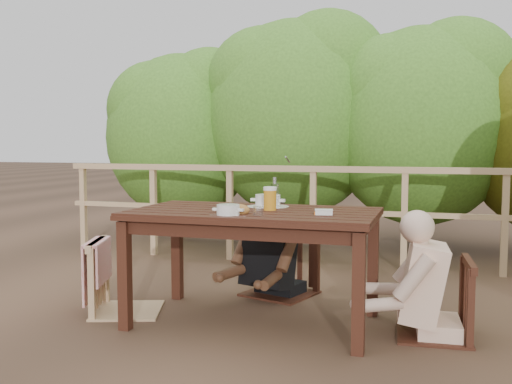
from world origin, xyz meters
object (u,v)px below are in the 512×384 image
(chair_right, at_px, (435,263))
(bread_roll, at_px, (240,210))
(beer_glass, at_px, (270,200))
(tumbler, at_px, (258,212))
(diner_right, at_px, (441,233))
(chair_far, at_px, (280,232))
(bottle, at_px, (275,194))
(soup_near, at_px, (228,211))
(chair_left, at_px, (127,244))
(butter_tub, at_px, (324,213))
(table, at_px, (254,268))
(woman, at_px, (281,217))
(soup_far, at_px, (268,202))

(chair_right, relative_size, bread_roll, 7.25)
(beer_glass, xyz_separation_m, tumbler, (0.01, -0.31, -0.05))
(diner_right, relative_size, beer_glass, 7.63)
(chair_far, bearing_deg, bottle, -60.57)
(soup_near, height_order, bottle, bottle)
(chair_right, bearing_deg, chair_far, -123.92)
(chair_left, height_order, chair_far, chair_far)
(soup_near, height_order, butter_tub, soup_near)
(chair_right, bearing_deg, chair_left, -91.07)
(tumbler, height_order, butter_tub, tumbler)
(table, height_order, diner_right, diner_right)
(chair_left, relative_size, chair_right, 1.05)
(chair_right, xyz_separation_m, beer_glass, (-1.08, -0.05, 0.38))
(table, height_order, chair_left, chair_left)
(table, height_order, woman, woman)
(table, height_order, soup_near, soup_near)
(soup_near, relative_size, bread_roll, 1.88)
(soup_far, bearing_deg, bread_roll, -96.38)
(chair_far, height_order, butter_tub, chair_far)
(table, bearing_deg, bread_roll, -96.72)
(chair_left, height_order, bottle, chair_left)
(chair_far, relative_size, bottle, 4.45)
(woman, xyz_separation_m, bread_roll, (-0.01, -1.01, 0.17))
(table, xyz_separation_m, diner_right, (1.22, 0.08, 0.28))
(woman, bearing_deg, butter_tub, 138.29)
(chair_far, bearing_deg, soup_far, -66.72)
(table, xyz_separation_m, chair_left, (-0.96, -0.03, 0.12))
(chair_left, relative_size, woman, 0.79)
(soup_far, bearing_deg, butter_tub, -37.21)
(bottle, xyz_separation_m, butter_tub, (0.41, -0.30, -0.09))
(tumbler, bearing_deg, butter_tub, 25.29)
(chair_right, bearing_deg, soup_far, -102.58)
(beer_glass, height_order, tumbler, beer_glass)
(chair_right, relative_size, tumbler, 12.80)
(chair_left, relative_size, diner_right, 0.75)
(chair_far, distance_m, bottle, 0.70)
(chair_right, height_order, woman, woman)
(bread_roll, height_order, butter_tub, bread_roll)
(tumbler, bearing_deg, beer_glass, 92.52)
(chair_left, height_order, tumbler, chair_left)
(woman, bearing_deg, bread_roll, 107.82)
(woman, bearing_deg, soup_far, 113.10)
(beer_glass, xyz_separation_m, butter_tub, (0.39, -0.13, -0.06))
(beer_glass, bearing_deg, bottle, 93.97)
(soup_far, bearing_deg, bottle, -42.15)
(chair_far, distance_m, soup_far, 0.60)
(chair_left, height_order, soup_near, chair_left)
(chair_right, height_order, butter_tub, chair_right)
(diner_right, bearing_deg, soup_far, 77.63)
(diner_right, bearing_deg, bread_roll, 99.35)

